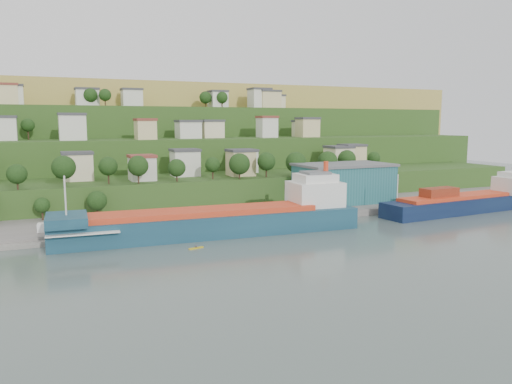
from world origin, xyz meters
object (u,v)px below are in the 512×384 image
warehouse (344,183)px  kayak_orange (275,234)px  cargo_ship_near (222,222)px  cargo_ship_far (469,203)px  caravan (51,229)px

warehouse → kayak_orange: size_ratio=9.07×
kayak_orange → cargo_ship_near: bearing=152.1°
cargo_ship_near → warehouse: bearing=26.2°
cargo_ship_far → kayak_orange: cargo_ship_far is taller
cargo_ship_near → cargo_ship_far: bearing=2.6°
cargo_ship_near → warehouse: 55.83m
cargo_ship_far → cargo_ship_near: bearing=175.6°
warehouse → caravan: 91.92m
cargo_ship_near → cargo_ship_far: size_ratio=1.27×
caravan → cargo_ship_far: bearing=-0.0°
kayak_orange → warehouse: bearing=34.6°
cargo_ship_far → caravan: (-123.67, 12.41, 0.03)m
caravan → kayak_orange: (52.15, -17.67, -2.39)m
cargo_ship_near → caravan: (-40.02, 11.51, -0.54)m
cargo_ship_near → caravan: size_ratio=12.65×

